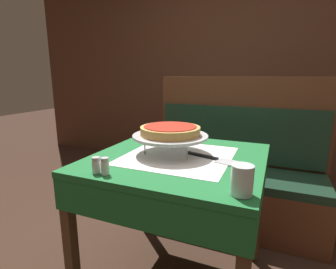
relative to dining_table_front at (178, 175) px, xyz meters
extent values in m
cube|color=#1E6B33|center=(0.00, 0.00, 0.09)|extent=(0.85, 0.85, 0.03)
cube|color=white|center=(0.00, 0.00, 0.11)|extent=(0.53, 0.53, 0.00)
cube|color=#1E6B33|center=(0.00, 0.00, 0.00)|extent=(0.85, 0.85, 0.15)
cube|color=#4C331E|center=(-0.39, -0.39, -0.30)|extent=(0.05, 0.05, 0.74)
cube|color=#4C331E|center=(-0.39, 0.39, -0.30)|extent=(0.05, 0.05, 0.74)
cube|color=#4C331E|center=(0.39, 0.39, -0.30)|extent=(0.05, 0.05, 0.74)
cube|color=#1E6B33|center=(-0.18, 1.57, 0.09)|extent=(0.75, 0.75, 0.03)
cube|color=white|center=(-0.18, 1.57, 0.10)|extent=(0.47, 0.47, 0.00)
cube|color=#1E6B33|center=(-0.18, 1.57, 0.02)|extent=(0.75, 0.75, 0.10)
cube|color=#4C331E|center=(-0.52, 1.23, -0.30)|extent=(0.05, 0.05, 0.74)
cube|color=#4C331E|center=(0.16, 1.23, -0.30)|extent=(0.05, 0.05, 0.74)
cube|color=#4C331E|center=(-0.52, 1.91, -0.30)|extent=(0.05, 0.05, 0.74)
cube|color=#4C331E|center=(0.16, 1.91, -0.30)|extent=(0.05, 0.05, 0.74)
cube|color=brown|center=(0.17, 0.77, -0.47)|extent=(1.37, 0.50, 0.39)
cube|color=#193323|center=(0.17, 0.77, -0.25)|extent=(1.34, 0.49, 0.06)
cube|color=brown|center=(0.17, 0.99, 0.14)|extent=(1.37, 0.06, 0.72)
cube|color=#193323|center=(0.17, 0.95, 0.03)|extent=(1.31, 0.02, 0.46)
cube|color=#4C2D1E|center=(0.00, 2.09, 0.53)|extent=(6.00, 0.04, 2.40)
cylinder|color=#ADADB2|center=(-0.05, 0.15, 0.15)|extent=(0.01, 0.01, 0.09)
cylinder|color=#ADADB2|center=(-0.17, -0.05, 0.15)|extent=(0.01, 0.01, 0.09)
cylinder|color=#ADADB2|center=(0.06, -0.05, 0.15)|extent=(0.01, 0.01, 0.09)
cylinder|color=#ADADB2|center=(-0.05, 0.02, 0.19)|extent=(0.27, 0.27, 0.01)
cylinder|color=silver|center=(-0.05, 0.02, 0.20)|extent=(0.38, 0.38, 0.01)
cylinder|color=silver|center=(-0.05, 0.02, 0.20)|extent=(0.40, 0.40, 0.01)
cylinder|color=tan|center=(-0.05, 0.02, 0.23)|extent=(0.31, 0.31, 0.04)
cylinder|color=#B22819|center=(-0.05, 0.02, 0.25)|extent=(0.28, 0.28, 0.01)
cube|color=#BCBCC1|center=(0.25, -0.01, 0.11)|extent=(0.11, 0.10, 0.00)
cube|color=black|center=(0.12, 0.03, 0.11)|extent=(0.18, 0.07, 0.01)
cylinder|color=silver|center=(0.36, -0.34, 0.16)|extent=(0.08, 0.08, 0.11)
cylinder|color=silver|center=(-0.23, -0.37, 0.14)|extent=(0.04, 0.04, 0.05)
cylinder|color=#B7B7BC|center=(-0.23, -0.37, 0.17)|extent=(0.04, 0.04, 0.02)
cylinder|color=silver|center=(-0.19, -0.37, 0.14)|extent=(0.04, 0.04, 0.06)
cylinder|color=#B7B7BC|center=(-0.19, -0.37, 0.17)|extent=(0.03, 0.03, 0.02)
cube|color=black|center=(-0.21, 1.48, 0.12)|extent=(0.11, 0.11, 0.03)
cylinder|color=black|center=(-0.21, 1.48, 0.20)|extent=(0.01, 0.01, 0.13)
cylinder|color=gold|center=(-0.21, 1.52, 0.18)|extent=(0.04, 0.04, 0.10)
cylinder|color=red|center=(-0.24, 1.47, 0.18)|extent=(0.04, 0.04, 0.10)
cylinder|color=white|center=(-0.18, 1.47, 0.18)|extent=(0.04, 0.04, 0.10)
camera|label=1|loc=(0.45, -1.21, 0.52)|focal=28.00mm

